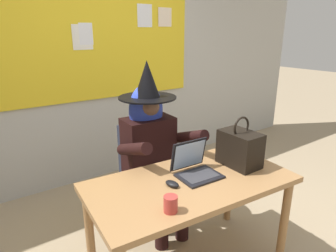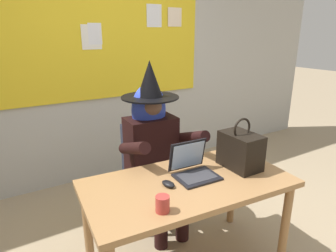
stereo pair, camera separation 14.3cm
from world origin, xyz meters
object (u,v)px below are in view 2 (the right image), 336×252
object	(u,v)px
person_costumed	(154,140)
laptop	(193,168)
coffee_mug	(163,204)
handbag	(240,150)
desk_main	(188,193)
chair_at_desk	(148,166)
computer_mouse	(168,184)

from	to	relation	value
person_costumed	laptop	bearing A→B (deg)	4.36
coffee_mug	person_costumed	bearing A→B (deg)	64.42
person_costumed	handbag	world-z (taller)	person_costumed
desk_main	laptop	world-z (taller)	laptop
desk_main	chair_at_desk	bearing A→B (deg)	85.32
laptop	computer_mouse	size ratio (longest dim) A/B	2.89
person_costumed	coffee_mug	world-z (taller)	person_costumed
desk_main	person_costumed	distance (m)	0.63
chair_at_desk	handbag	size ratio (longest dim) A/B	2.41
chair_at_desk	laptop	world-z (taller)	laptop
computer_mouse	coffee_mug	distance (m)	0.28
chair_at_desk	handbag	world-z (taller)	handbag
person_costumed	computer_mouse	distance (m)	0.63
computer_mouse	handbag	xyz separation A→B (m)	(0.60, -0.03, 0.12)
person_costumed	coffee_mug	bearing A→B (deg)	-22.64
laptop	computer_mouse	xyz separation A→B (m)	(-0.23, -0.04, -0.03)
chair_at_desk	laptop	distance (m)	0.71
laptop	handbag	size ratio (longest dim) A/B	0.79
chair_at_desk	handbag	bearing A→B (deg)	22.30
chair_at_desk	person_costumed	world-z (taller)	person_costumed
person_costumed	desk_main	bearing A→B (deg)	-3.10
person_costumed	handbag	size ratio (longest dim) A/B	3.85
desk_main	coffee_mug	distance (m)	0.41
desk_main	coffee_mug	size ratio (longest dim) A/B	15.22
coffee_mug	computer_mouse	bearing A→B (deg)	52.27
laptop	coffee_mug	distance (m)	0.48
handbag	coffee_mug	bearing A→B (deg)	-165.74
laptop	coffee_mug	bearing A→B (deg)	-143.32
coffee_mug	chair_at_desk	bearing A→B (deg)	67.62
desk_main	handbag	distance (m)	0.50
laptop	handbag	xyz separation A→B (m)	(0.37, -0.07, 0.08)
person_costumed	computer_mouse	xyz separation A→B (m)	(-0.22, -0.59, -0.07)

